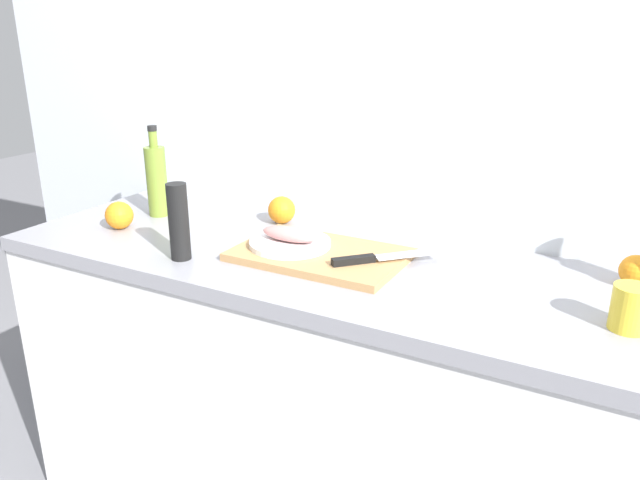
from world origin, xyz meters
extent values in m
cube|color=silver|center=(0.00, 0.33, 1.25)|extent=(3.20, 0.05, 2.50)
cube|color=white|center=(0.00, 0.00, 0.43)|extent=(2.00, 0.58, 0.86)
cube|color=gray|center=(0.00, 0.00, 0.88)|extent=(2.00, 0.60, 0.04)
cube|color=tan|center=(-0.11, -0.01, 0.91)|extent=(0.43, 0.28, 0.02)
cylinder|color=white|center=(-0.20, -0.01, 0.93)|extent=(0.22, 0.22, 0.01)
ellipsoid|color=tan|center=(-0.20, -0.01, 0.95)|extent=(0.16, 0.07, 0.04)
cube|color=silver|center=(0.10, 0.06, 0.93)|extent=(0.15, 0.15, 0.00)
cube|color=black|center=(0.00, -0.05, 0.93)|extent=(0.09, 0.09, 0.02)
cylinder|color=olive|center=(-0.75, 0.08, 1.01)|extent=(0.06, 0.06, 0.22)
cylinder|color=olive|center=(-0.75, 0.08, 1.14)|extent=(0.03, 0.03, 0.05)
cylinder|color=black|center=(-0.75, 0.08, 1.18)|extent=(0.03, 0.03, 0.02)
cylinder|color=yellow|center=(0.61, -0.06, 0.95)|extent=(0.08, 0.08, 0.09)
sphere|color=orange|center=(-0.75, -0.08, 0.94)|extent=(0.08, 0.08, 0.08)
sphere|color=orange|center=(0.61, 0.18, 0.94)|extent=(0.08, 0.08, 0.08)
sphere|color=orange|center=(-0.36, 0.20, 0.94)|extent=(0.08, 0.08, 0.08)
cylinder|color=black|center=(-0.43, -0.18, 1.00)|extent=(0.05, 0.05, 0.20)
camera|label=1|loc=(0.60, -1.32, 1.48)|focal=34.48mm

